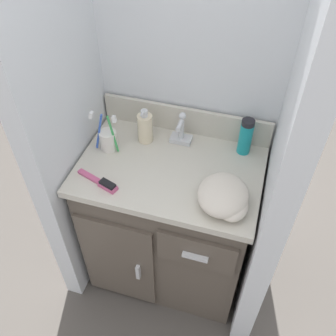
{
  "coord_description": "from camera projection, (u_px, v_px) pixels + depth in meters",
  "views": [
    {
      "loc": [
        0.29,
        -1.0,
        1.79
      ],
      "look_at": [
        0.0,
        -0.02,
        0.76
      ],
      "focal_mm": 40.0,
      "sensor_mm": 36.0,
      "label": 1
    }
  ],
  "objects": [
    {
      "name": "vanity",
      "position": [
        169.0,
        222.0,
        1.73
      ],
      "size": [
        0.73,
        0.51,
        0.74
      ],
      "color": "brown",
      "rests_on": "ground_plane"
    },
    {
      "name": "soap_dispenser",
      "position": [
        145.0,
        128.0,
        1.55
      ],
      "size": [
        0.06,
        0.07,
        0.16
      ],
      "color": "beige",
      "rests_on": "vanity"
    },
    {
      "name": "hairbrush",
      "position": [
        102.0,
        183.0,
        1.41
      ],
      "size": [
        0.18,
        0.08,
        0.03
      ],
      "rotation": [
        0.0,
        0.0,
        -0.32
      ],
      "color": "#C1517F",
      "rests_on": "vanity"
    },
    {
      "name": "backsplash",
      "position": [
        186.0,
        120.0,
        1.6
      ],
      "size": [
        0.73,
        0.02,
        0.12
      ],
      "color": "beige",
      "rests_on": "vanity"
    },
    {
      "name": "wall_right",
      "position": [
        300.0,
        112.0,
        1.14
      ],
      "size": [
        0.08,
        0.57,
        2.2
      ],
      "primitive_type": "cube",
      "color": "silver",
      "rests_on": "ground_plane"
    },
    {
      "name": "sink_faucet",
      "position": [
        181.0,
        132.0,
        1.56
      ],
      "size": [
        0.09,
        0.09,
        0.14
      ],
      "color": "silver",
      "rests_on": "vanity"
    },
    {
      "name": "ground_plane",
      "position": [
        169.0,
        265.0,
        2.0
      ],
      "size": [
        6.0,
        6.0,
        0.0
      ],
      "primitive_type": "plane",
      "color": "#4C4742"
    },
    {
      "name": "toothbrush_cup",
      "position": [
        108.0,
        139.0,
        1.52
      ],
      "size": [
        0.11,
        0.07,
        0.19
      ],
      "color": "white",
      "rests_on": "vanity"
    },
    {
      "name": "shaving_cream_can",
      "position": [
        246.0,
        137.0,
        1.49
      ],
      "size": [
        0.05,
        0.05,
        0.16
      ],
      "color": "teal",
      "rests_on": "vanity"
    },
    {
      "name": "wall_left",
      "position": [
        57.0,
        71.0,
        1.31
      ],
      "size": [
        0.08,
        0.57,
        2.2
      ],
      "primitive_type": "cube",
      "color": "silver",
      "rests_on": "ground_plane"
    },
    {
      "name": "hand_towel",
      "position": [
        225.0,
        197.0,
        1.32
      ],
      "size": [
        0.19,
        0.21,
        0.09
      ],
      "color": "beige",
      "rests_on": "vanity"
    },
    {
      "name": "wall_back",
      "position": [
        192.0,
        49.0,
        1.42
      ],
      "size": [
        0.91,
        0.08,
        2.2
      ],
      "primitive_type": "cube",
      "color": "silver",
      "rests_on": "ground_plane"
    }
  ]
}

